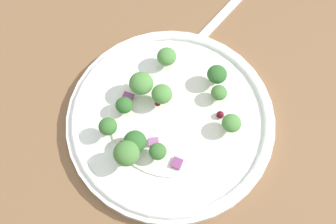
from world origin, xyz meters
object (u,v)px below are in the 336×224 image
object	(u,v)px
broccoli_floret_1	(158,152)
broccoli_floret_2	(217,75)
broccoli_floret_0	(135,142)
fork	(220,17)
plate	(168,118)

from	to	relation	value
broccoli_floret_1	broccoli_floret_2	bearing A→B (deg)	-13.19
broccoli_floret_0	fork	bearing A→B (deg)	-6.63
plate	broccoli_floret_1	bearing A→B (deg)	-170.10
broccoli_floret_2	fork	size ratio (longest dim) A/B	0.13
broccoli_floret_1	broccoli_floret_2	world-z (taller)	broccoli_floret_2
broccoli_floret_1	plate	bearing A→B (deg)	9.90
plate	broccoli_floret_1	xyz separation A→B (cm)	(-5.04, -0.88, 1.95)
broccoli_floret_0	fork	xyz separation A→B (cm)	(21.93, -2.55, -2.59)
broccoli_floret_2	plate	bearing A→B (deg)	151.49
broccoli_floret_2	fork	xyz separation A→B (cm)	(10.25, 3.07, -3.07)
plate	fork	world-z (taller)	plate
plate	broccoli_floret_0	xyz separation A→B (cm)	(-5.01, 2.00, 1.98)
broccoli_floret_0	fork	size ratio (longest dim) A/B	0.15
broccoli_floret_0	broccoli_floret_1	world-z (taller)	broccoli_floret_0
broccoli_floret_1	broccoli_floret_2	xyz separation A→B (cm)	(11.71, -2.75, 0.51)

